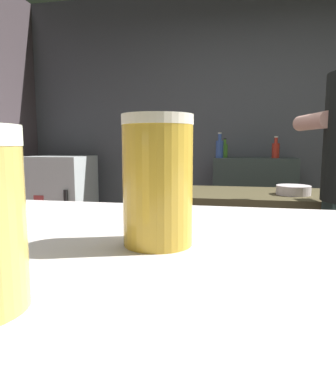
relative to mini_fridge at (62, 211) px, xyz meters
The scene contains 8 objects.
wall_back 2.26m from the mini_fridge, 12.28° to the left, with size 5.20×0.10×2.70m, color #4A4D54.
back_shelf 1.89m from the mini_fridge, ahead, with size 0.75×0.36×1.09m, color #313B39.
mini_fridge is the anchor object (origin of this frame).
mixing_bowl 2.33m from the mini_fridge, 26.71° to the right, with size 0.20×0.20×0.05m, color silver.
pint_glass_far 3.29m from the mini_fridge, 59.81° to the right, with size 0.08×0.08×0.15m.
bottle_soy 1.73m from the mini_fridge, ahead, with size 0.05×0.05×0.18m.
bottle_vinegar 1.68m from the mini_fridge, ahead, with size 0.07×0.07×0.23m.
bottle_olive_oil 2.17m from the mini_fridge, ahead, with size 0.07×0.07×0.20m.
Camera 1 is at (-0.36, -1.42, 1.21)m, focal length 32.39 mm.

